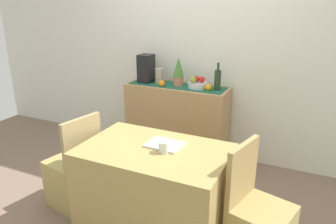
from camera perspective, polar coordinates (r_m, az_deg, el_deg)
name	(u,v)px	position (r m, az deg, el deg)	size (l,w,h in m)	color
ground_plane	(153,197)	(3.32, -2.69, -14.75)	(6.40, 6.40, 0.02)	#796151
room_wall_rear	(198,45)	(3.86, 5.31, 11.81)	(6.40, 0.06, 2.70)	silver
sideboard_console	(177,122)	(3.90, 1.58, -1.72)	(1.21, 0.42, 0.90)	tan
table_runner	(177,85)	(3.77, 1.64, 4.72)	(1.14, 0.32, 0.01)	#19553C
fruit_bowl	(198,85)	(3.67, 5.29, 4.80)	(0.22, 0.22, 0.06)	silver
apple_front	(196,79)	(3.68, 5.07, 5.92)	(0.07, 0.07, 0.07)	red
apple_center	(202,79)	(3.65, 6.02, 5.76)	(0.07, 0.07, 0.07)	red
apple_right	(193,80)	(3.62, 4.44, 5.70)	(0.07, 0.07, 0.07)	olive
wine_bottle	(218,80)	(3.58, 8.78, 5.66)	(0.07, 0.07, 0.31)	#23321C
coffee_maker	(146,69)	(3.90, -3.89, 7.69)	(0.16, 0.18, 0.34)	black
ceramic_vase	(159,76)	(3.84, -1.57, 6.39)	(0.10, 0.10, 0.19)	#9E9987
potted_plant	(178,71)	(3.72, 1.86, 7.24)	(0.13, 0.13, 0.34)	#BD6A50
orange_loose_near_bowl	(162,83)	(3.72, -1.10, 5.09)	(0.08, 0.08, 0.08)	orange
orange_loose_mid	(208,87)	(3.57, 7.16, 4.33)	(0.07, 0.07, 0.07)	orange
dining_table	(155,189)	(2.73, -2.37, -13.52)	(1.17, 0.75, 0.74)	#A78D4E
open_book	(165,145)	(2.59, -0.59, -5.80)	(0.28, 0.21, 0.02)	white
coffee_cup	(164,147)	(2.47, -0.73, -6.22)	(0.08, 0.08, 0.09)	silver
chair_near_window	(75,178)	(3.20, -16.21, -11.13)	(0.47, 0.47, 0.90)	tan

